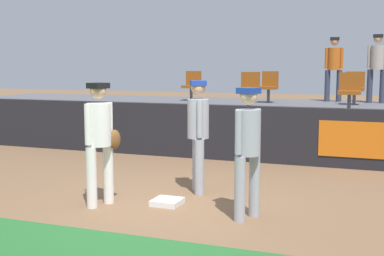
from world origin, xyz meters
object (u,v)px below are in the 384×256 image
at_px(seat_back_right, 355,86).
at_px(spectator_capped, 377,63).
at_px(player_coach_visitor, 248,144).
at_px(seat_back_left, 192,84).
at_px(player_runner_visitor, 198,128).
at_px(seat_back_center, 269,85).
at_px(first_base, 168,202).
at_px(seat_front_center, 249,88).
at_px(seat_front_right, 350,89).
at_px(spectator_hooded, 334,64).
at_px(player_fielder_home, 100,135).

relative_size(seat_back_right, spectator_capped, 0.47).
height_order(player_coach_visitor, seat_back_left, seat_back_left).
distance_m(player_runner_visitor, seat_back_center, 6.13).
distance_m(player_runner_visitor, player_coach_visitor, 1.53).
bearing_deg(player_coach_visitor, seat_back_center, -146.65).
xyz_separation_m(first_base, player_runner_visitor, (0.17, 0.83, 0.98)).
relative_size(seat_back_left, seat_front_center, 1.00).
bearing_deg(seat_front_right, spectator_capped, 79.21).
bearing_deg(first_base, player_coach_visitor, -11.68).
bearing_deg(player_coach_visitor, seat_front_center, -142.49).
height_order(seat_back_center, spectator_hooded, spectator_hooded).
height_order(seat_back_left, spectator_capped, spectator_capped).
xyz_separation_m(seat_front_center, seat_back_center, (0.09, 1.80, -0.00)).
distance_m(player_fielder_home, player_runner_visitor, 1.59).
xyz_separation_m(first_base, spectator_capped, (2.66, 7.81, 2.02)).
bearing_deg(player_runner_visitor, seat_front_right, 128.47).
distance_m(seat_front_center, seat_back_right, 2.91).
xyz_separation_m(seat_back_center, spectator_hooded, (1.57, 1.06, 0.55)).
relative_size(first_base, player_coach_visitor, 0.23).
bearing_deg(first_base, spectator_capped, 71.18).
bearing_deg(spectator_capped, spectator_hooded, -6.82).
bearing_deg(player_fielder_home, seat_front_center, -169.82).
height_order(player_runner_visitor, seat_back_left, seat_back_left).
bearing_deg(player_coach_visitor, seat_back_right, -163.95).
xyz_separation_m(player_fielder_home, spectator_hooded, (2.42, 8.36, 1.02)).
height_order(player_coach_visitor, seat_back_center, seat_back_center).
height_order(player_runner_visitor, seat_front_right, seat_front_right).
height_order(player_coach_visitor, seat_back_right, seat_back_right).
bearing_deg(player_coach_visitor, player_runner_visitor, -111.95).
relative_size(player_fielder_home, spectator_hooded, 1.00).
height_order(seat_back_left, seat_front_right, same).
xyz_separation_m(first_base, seat_back_left, (-2.24, 6.94, 1.44)).
relative_size(seat_back_left, seat_back_right, 1.00).
relative_size(first_base, seat_back_center, 0.48).
height_order(player_runner_visitor, seat_front_center, seat_front_center).
bearing_deg(seat_back_center, player_runner_visitor, -88.17).
bearing_deg(seat_back_center, spectator_capped, 17.88).
bearing_deg(spectator_capped, first_base, 73.89).
distance_m(player_fielder_home, spectator_hooded, 8.76).
bearing_deg(player_fielder_home, seat_front_right, 169.17).
distance_m(player_fielder_home, spectator_capped, 8.97).
xyz_separation_m(seat_back_left, spectator_capped, (4.90, 0.87, 0.57)).
xyz_separation_m(seat_back_center, seat_front_right, (2.18, -1.80, 0.00)).
relative_size(first_base, seat_back_right, 0.48).
bearing_deg(seat_back_right, seat_back_left, -180.00).
height_order(seat_front_center, seat_front_right, same).
distance_m(first_base, seat_back_center, 7.09).
height_order(player_runner_visitor, seat_back_right, seat_back_right).
distance_m(spectator_hooded, spectator_capped, 1.14).
bearing_deg(first_base, spectator_hooded, 79.10).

